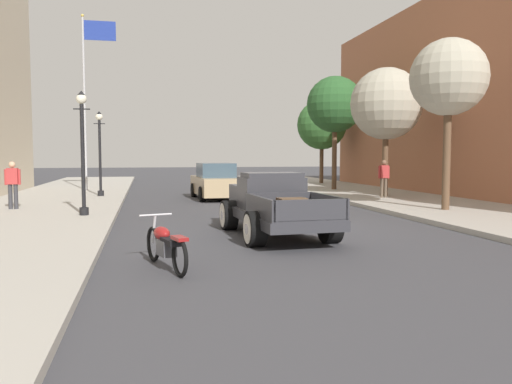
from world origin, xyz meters
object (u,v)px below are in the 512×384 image
Objects in this scene: street_lamp_near at (82,143)px; street_lamp_far at (100,147)px; hotrod_truck_gunmetal at (272,205)px; pedestrian_sidewalk_right at (384,176)px; street_tree_farthest at (322,125)px; car_background_tan at (215,182)px; pedestrian_sidewalk_left at (13,182)px; flagpole at (89,83)px; motorcycle_parked at (166,244)px; street_tree_nearest at (449,78)px; street_tree_second at (386,104)px; street_tree_third at (335,105)px.

street_lamp_near is 7.69m from street_lamp_far.
hotrod_truck_gunmetal is 3.04× the size of pedestrian_sidewalk_right.
street_tree_farthest is (1.22, 11.64, 2.91)m from pedestrian_sidewalk_right.
car_background_tan is 2.65× the size of pedestrian_sidewalk_left.
street_lamp_near is 12.25m from flagpole.
motorcycle_parked is at bearing -73.58° from street_lamp_near.
car_background_tan is 0.48× the size of flagpole.
car_background_tan is at bearing 159.93° from pedestrian_sidewalk_right.
flagpole reaches higher than street_tree_farthest.
street_tree_nearest is (9.73, 6.61, 4.17)m from motorcycle_parked.
street_lamp_near reaches higher than hotrod_truck_gunmetal.
street_lamp_far is 13.17m from street_tree_second.
pedestrian_sidewalk_left is at bearing 115.87° from motorcycle_parked.
street_lamp_near is 12.20m from street_tree_nearest.
street_tree_second is at bearing 60.97° from pedestrian_sidewalk_right.
street_tree_second reaches higher than pedestrian_sidewalk_right.
hotrod_truck_gunmetal is at bearing -40.37° from pedestrian_sidewalk_left.
flagpole is 1.58× the size of street_tree_second.
pedestrian_sidewalk_right is at bearing 18.80° from street_lamp_near.
hotrod_truck_gunmetal is 15.91m from street_tree_third.
street_tree_third is 6.28m from street_tree_farthest.
street_tree_nearest is at bearing -94.78° from street_tree_farthest.
street_tree_third is (14.56, 7.26, 3.63)m from pedestrian_sidewalk_left.
street_tree_third is 1.11× the size of street_tree_farthest.
pedestrian_sidewalk_right is at bearing -119.03° from street_tree_second.
pedestrian_sidewalk_right is 0.28× the size of street_tree_nearest.
street_tree_farthest is (13.36, 15.77, 1.61)m from street_lamp_near.
pedestrian_sidewalk_right is (7.10, -2.59, 0.32)m from car_background_tan.
car_background_tan is 0.75× the size of street_tree_nearest.
pedestrian_sidewalk_right is 0.27× the size of street_tree_third.
car_background_tan is at bearing 78.85° from motorcycle_parked.
street_tree_second reaches higher than street_tree_nearest.
motorcycle_parked is 26.09m from street_tree_farthest.
pedestrian_sidewalk_left is at bearing 139.63° from hotrod_truck_gunmetal.
street_tree_farthest is at bearing 85.22° from street_tree_nearest.
pedestrian_sidewalk_left is at bearing -173.44° from pedestrian_sidewalk_right.
street_tree_second is 10.81m from street_tree_farthest.
pedestrian_sidewalk_right is (14.76, 1.70, 0.00)m from pedestrian_sidewalk_left.
car_background_tan is at bearing 29.27° from pedestrian_sidewalk_left.
car_background_tan is 0.80× the size of street_tree_farthest.
street_lamp_near is (-5.04, -6.73, 1.62)m from car_background_tan.
flagpole reaches higher than pedestrian_sidewalk_left.
pedestrian_sidewalk_left is at bearing -150.73° from car_background_tan.
street_lamp_near is 1.00× the size of street_lamp_far.
pedestrian_sidewalk_left is 0.27× the size of street_tree_third.
flagpole is at bearing 110.77° from hotrod_truck_gunmetal.
street_lamp_far is (-0.12, 7.69, 0.00)m from street_lamp_near.
hotrod_truck_gunmetal is 1.15× the size of car_background_tan.
pedestrian_sidewalk_right is 0.43× the size of street_lamp_far.
street_tree_nearest is 10.64m from street_tree_third.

